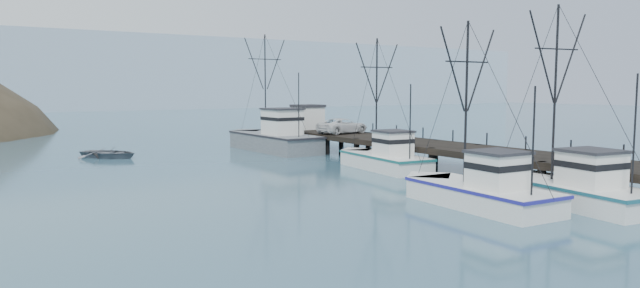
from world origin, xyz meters
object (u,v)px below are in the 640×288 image
object	(u,v)px
trawler_mid	(476,192)
work_vessel	(272,139)
trawler_far	(383,159)
pickup_truck	(343,126)
pier_shed	(308,117)
pier	(414,145)
trawler_near	(566,189)
motorboat	(109,158)

from	to	relation	value
trawler_mid	work_vessel	bearing A→B (deg)	83.13
trawler_far	pickup_truck	xyz separation A→B (m)	(3.95, 11.47, 1.97)
pier_shed	trawler_mid	bearing A→B (deg)	-105.51
pier	trawler_near	distance (m)	18.42
trawler_mid	work_vessel	xyz separation A→B (m)	(3.85, 31.95, 0.41)
trawler_far	pier_shed	distance (m)	19.67
work_vessel	pickup_truck	bearing A→B (deg)	-48.76
trawler_far	trawler_mid	bearing A→B (deg)	-108.88
pier	trawler_far	size ratio (longest dim) A/B	3.95
pickup_truck	work_vessel	bearing A→B (deg)	32.13
trawler_mid	trawler_near	bearing A→B (deg)	-23.75
motorboat	pier_shed	bearing A→B (deg)	-41.13
work_vessel	pickup_truck	distance (m)	7.91
pier	pickup_truck	bearing A→B (deg)	92.14
trawler_far	motorboat	bearing A→B (deg)	130.93
trawler_near	work_vessel	distance (m)	34.20
trawler_near	work_vessel	bearing A→B (deg)	92.03
trawler_mid	motorboat	distance (m)	36.90
pier_shed	pickup_truck	bearing A→B (deg)	-92.91
trawler_near	pickup_truck	xyz separation A→B (m)	(3.90, 28.35, 1.97)
trawler_far	pickup_truck	size ratio (longest dim) A/B	1.96
trawler_far	pier_shed	size ratio (longest dim) A/B	3.48
trawler_far	motorboat	distance (m)	26.59
work_vessel	pier_shed	bearing A→B (deg)	17.38
trawler_near	pickup_truck	bearing A→B (deg)	82.17
pickup_truck	motorboat	bearing A→B (deg)	58.92
trawler_near	motorboat	size ratio (longest dim) A/B	2.05
trawler_near	pier_shed	world-z (taller)	trawler_near
pier_shed	motorboat	bearing A→B (deg)	177.18
pier	motorboat	distance (m)	28.97
trawler_mid	motorboat	xyz separation A→B (m)	(-12.40, 34.74, -0.82)
pier	trawler_mid	world-z (taller)	trawler_mid
pier	trawler_far	xyz separation A→B (m)	(-4.34, -1.01, -0.87)
pier_shed	pickup_truck	distance (m)	7.58
trawler_mid	motorboat	world-z (taller)	trawler_mid
trawler_mid	pier	bearing A→B (deg)	59.18
pier	pickup_truck	size ratio (longest dim) A/B	7.76
pier	pier_shed	xyz separation A→B (m)	(-0.01, 18.00, 1.73)
work_vessel	pickup_truck	xyz separation A→B (m)	(5.11, -5.83, 1.56)
trawler_mid	pickup_truck	distance (m)	27.69
trawler_near	trawler_mid	size ratio (longest dim) A/B	1.09
trawler_mid	trawler_far	size ratio (longest dim) A/B	0.98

